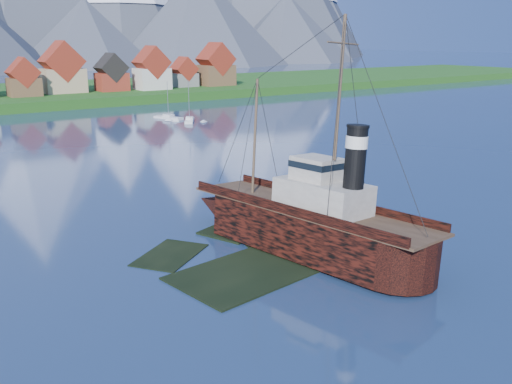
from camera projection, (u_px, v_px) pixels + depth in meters
ground at (276, 254)px, 58.11m from camera, size 1400.00×1400.00×0.00m
shoal at (277, 248)px, 60.88m from camera, size 31.71×21.24×1.14m
tugboat_wreck at (298, 220)px, 59.10m from camera, size 7.26×31.30×24.80m
sailboat_d at (189, 121)px, 148.20m from camera, size 6.07×8.00×11.14m
sailboat_e at (169, 118)px, 153.57m from camera, size 5.23×9.20×10.41m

